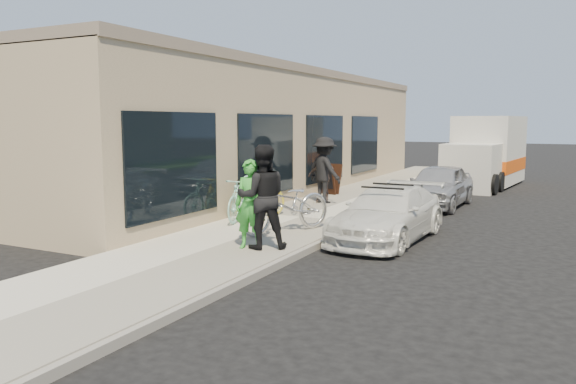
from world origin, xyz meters
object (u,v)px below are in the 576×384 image
(sandwich_board, at_px, (330,179))
(bystander_b, at_px, (323,177))
(cruiser_bike_a, at_px, (242,199))
(sedan_silver, at_px, (439,186))
(sedan_white, at_px, (388,214))
(man_standing, at_px, (262,197))
(moving_truck, at_px, (486,155))
(bike_rack, at_px, (244,194))
(woman_rider, at_px, (251,204))
(tandem_bike, at_px, (286,204))
(cruiser_bike_b, at_px, (258,197))
(cruiser_bike_c, at_px, (261,198))
(bystander_a, at_px, (324,170))

(sandwich_board, relative_size, bystander_b, 0.65)
(cruiser_bike_a, bearing_deg, sedan_silver, 46.95)
(sedan_white, bearing_deg, man_standing, -121.06)
(bystander_b, bearing_deg, moving_truck, 61.95)
(bike_rack, distance_m, bystander_b, 3.35)
(woman_rider, xyz_separation_m, cruiser_bike_a, (-1.69, 2.44, -0.30))
(sedan_silver, xyz_separation_m, woman_rider, (-1.79, -7.79, 0.35))
(bike_rack, height_order, tandem_bike, tandem_bike)
(woman_rider, xyz_separation_m, man_standing, (0.18, 0.11, 0.14))
(moving_truck, height_order, cruiser_bike_b, moving_truck)
(sedan_white, relative_size, cruiser_bike_a, 2.26)
(sandwich_board, distance_m, sedan_silver, 3.54)
(sandwich_board, xyz_separation_m, man_standing, (1.93, -7.80, 0.47))
(cruiser_bike_c, bearing_deg, sedan_silver, 72.38)
(sedan_white, relative_size, bystander_a, 2.09)
(sedan_white, bearing_deg, sedan_silver, 93.92)
(sedan_silver, xyz_separation_m, cruiser_bike_c, (-3.28, -4.81, 0.02))
(cruiser_bike_a, bearing_deg, cruiser_bike_b, 81.35)
(bike_rack, bearing_deg, cruiser_bike_a, -64.63)
(bystander_a, bearing_deg, cruiser_bike_c, 108.90)
(sandwich_board, height_order, tandem_bike, tandem_bike)
(man_standing, bearing_deg, tandem_bike, -114.00)
(cruiser_bike_a, distance_m, cruiser_bike_b, 0.78)
(bystander_a, relative_size, bystander_b, 1.28)
(cruiser_bike_b, bearing_deg, woman_rider, -65.14)
(sedan_silver, bearing_deg, man_standing, -99.73)
(bike_rack, bearing_deg, bystander_b, 78.48)
(cruiser_bike_b, bearing_deg, man_standing, -61.78)
(sandwich_board, distance_m, cruiser_bike_a, 5.48)
(sandwich_board, xyz_separation_m, bystander_b, (0.52, -1.77, 0.25))
(bike_rack, relative_size, moving_truck, 0.17)
(bystander_a, bearing_deg, sedan_silver, -123.42)
(sedan_white, xyz_separation_m, cruiser_bike_a, (-3.54, -0.11, 0.11))
(sedan_silver, bearing_deg, tandem_bike, -104.90)
(man_standing, bearing_deg, cruiser_bike_b, -93.12)
(bike_rack, relative_size, tandem_bike, 0.42)
(sedan_white, distance_m, moving_truck, 11.53)
(woman_rider, bearing_deg, bystander_b, 90.47)
(man_standing, bearing_deg, bystander_b, -111.33)
(sandwich_board, height_order, cruiser_bike_a, cruiser_bike_a)
(man_standing, height_order, bystander_b, man_standing)
(sandwich_board, relative_size, woman_rider, 0.58)
(moving_truck, distance_m, tandem_bike, 12.65)
(woman_rider, relative_size, bystander_a, 0.87)
(bike_rack, bearing_deg, sandwich_board, 88.34)
(cruiser_bike_b, bearing_deg, sedan_white, -13.77)
(cruiser_bike_b, distance_m, cruiser_bike_c, 0.32)
(tandem_bike, distance_m, cruiser_bike_c, 1.95)
(sandwich_board, relative_size, bystander_a, 0.51)
(cruiser_bike_c, distance_m, bystander_a, 3.12)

